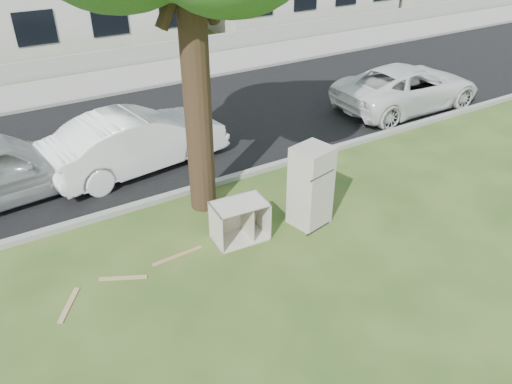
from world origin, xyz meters
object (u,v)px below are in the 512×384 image
car_center (137,140)px  car_right (408,87)px  fridge (311,186)px  cabinet (240,221)px

car_center → car_right: (8.49, -0.51, -0.05)m
fridge → car_center: (-2.11, 4.08, -0.12)m
car_center → car_right: bearing=-101.5°
fridge → car_center: size_ratio=0.38×
fridge → cabinet: bearing=158.7°
cabinet → car_center: size_ratio=0.24×
fridge → car_right: size_ratio=0.35×
cabinet → car_right: car_right is taller
car_right → cabinet: bearing=113.4°
fridge → cabinet: 1.56m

